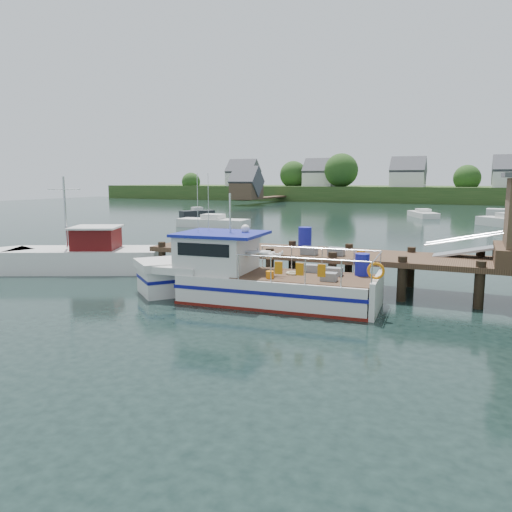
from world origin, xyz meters
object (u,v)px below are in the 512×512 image
at_px(work_boat, 77,256).
at_px(moored_e, 197,213).
at_px(lobster_boat, 247,278).
at_px(moored_rowboat, 202,243).
at_px(moored_a, 213,222).
at_px(moored_d, 423,214).
at_px(moored_b, 507,222).
at_px(dock, 467,237).

height_order(work_boat, moored_e, work_boat).
distance_m(lobster_boat, moored_rowboat, 13.54).
relative_size(moored_a, moored_e, 1.60).
height_order(work_boat, moored_d, work_boat).
height_order(moored_rowboat, moored_e, moored_e).
height_order(moored_a, moored_d, moored_a).
bearing_deg(moored_d, work_boat, -98.98).
relative_size(work_boat, moored_b, 1.46).
bearing_deg(moored_rowboat, moored_a, 110.23).
bearing_deg(moored_e, lobster_boat, -33.54).
bearing_deg(lobster_boat, moored_rowboat, 122.79).
xyz_separation_m(work_boat, moored_a, (-4.59, 21.62, -0.26)).
bearing_deg(work_boat, moored_a, 77.41).
bearing_deg(moored_rowboat, lobster_boat, -59.21).
distance_m(lobster_boat, moored_d, 43.76).
xyz_separation_m(moored_rowboat, moored_e, (-14.20, 23.54, 0.03)).
distance_m(lobster_boat, moored_e, 40.98).
height_order(moored_b, moored_d, moored_b).
bearing_deg(moored_d, lobster_boat, -85.96).
distance_m(dock, work_boat, 16.82).
bearing_deg(dock, lobster_boat, -154.10).
xyz_separation_m(dock, moored_rowboat, (-15.07, 7.47, -1.86)).
bearing_deg(work_boat, moored_d, 50.02).
bearing_deg(work_boat, dock, -19.87).
xyz_separation_m(moored_a, moored_d, (16.07, 20.07, -0.08)).
bearing_deg(moored_b, work_boat, -109.01).
height_order(lobster_boat, moored_rowboat, lobster_boat).
xyz_separation_m(dock, moored_d, (-5.21, 40.31, -1.88)).
relative_size(moored_rowboat, moored_e, 0.87).
xyz_separation_m(work_boat, moored_d, (11.48, 41.69, -0.34)).
relative_size(dock, moored_d, 2.79).
relative_size(lobster_boat, moored_b, 1.71).
distance_m(moored_a, moored_d, 25.71).
relative_size(lobster_boat, work_boat, 1.17).
bearing_deg(lobster_boat, moored_d, 83.92).
distance_m(dock, moored_e, 42.68).
bearing_deg(lobster_boat, moored_e, 119.16).
bearing_deg(moored_b, moored_rowboat, -115.15).
distance_m(moored_rowboat, moored_a, 14.20).
bearing_deg(dock, moored_b, 84.67).
xyz_separation_m(lobster_boat, moored_b, (9.92, 34.54, -0.34)).
xyz_separation_m(moored_a, moored_e, (-7.98, 10.77, -0.03)).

